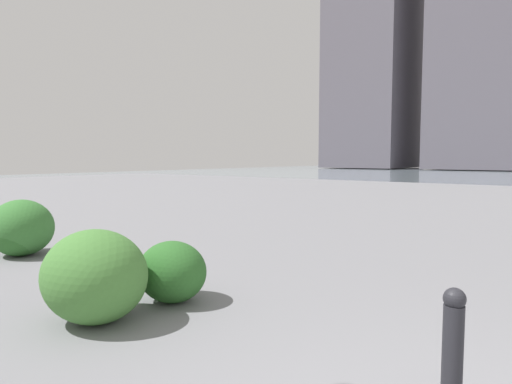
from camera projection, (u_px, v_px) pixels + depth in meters
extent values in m
cube|color=#5B5660|center=(492.00, 26.00, 58.22)|extent=(13.92, 13.54, 38.10)
cube|color=#5B5660|center=(376.00, 41.00, 68.84)|extent=(11.37, 15.63, 39.92)
cylinder|color=#232328|center=(452.00, 364.00, 2.58)|extent=(0.12, 0.12, 0.71)
sphere|color=#232328|center=(455.00, 299.00, 2.55)|extent=(0.13, 0.13, 0.13)
ellipsoid|color=#2D6628|center=(172.00, 272.00, 4.74)|extent=(0.78, 0.71, 0.67)
ellipsoid|color=#2D6628|center=(19.00, 232.00, 6.94)|extent=(0.91, 0.82, 0.78)
ellipsoid|color=#477F38|center=(95.00, 276.00, 4.14)|extent=(1.05, 0.94, 0.89)
ellipsoid|color=#387533|center=(22.00, 227.00, 7.00)|extent=(1.06, 0.95, 0.90)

